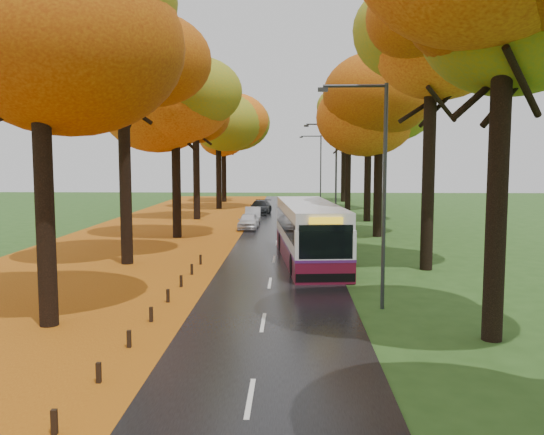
{
  "coord_description": "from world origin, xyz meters",
  "views": [
    {
      "loc": [
        0.9,
        -12.4,
        5.37
      ],
      "look_at": [
        0.0,
        14.83,
        2.6
      ],
      "focal_mm": 38.0,
      "sensor_mm": 36.0,
      "label": 1
    }
  ],
  "objects_px": {
    "streetlamp_far": "(318,165)",
    "streetlamp_near": "(377,178)",
    "streetlamp_mid": "(333,168)",
    "car_silver": "(253,214)",
    "car_white": "(248,221)",
    "bus": "(309,231)",
    "car_dark": "(260,207)"
  },
  "relations": [
    {
      "from": "streetlamp_near",
      "to": "car_silver",
      "type": "distance_m",
      "value": 29.39
    },
    {
      "from": "car_dark",
      "to": "car_silver",
      "type": "bearing_deg",
      "value": -85.79
    },
    {
      "from": "streetlamp_far",
      "to": "car_dark",
      "type": "distance_m",
      "value": 11.33
    },
    {
      "from": "streetlamp_far",
      "to": "bus",
      "type": "height_order",
      "value": "streetlamp_far"
    },
    {
      "from": "bus",
      "to": "streetlamp_near",
      "type": "bearing_deg",
      "value": -82.82
    },
    {
      "from": "streetlamp_near",
      "to": "streetlamp_far",
      "type": "relative_size",
      "value": 1.0
    },
    {
      "from": "streetlamp_mid",
      "to": "bus",
      "type": "distance_m",
      "value": 13.08
    },
    {
      "from": "streetlamp_near",
      "to": "car_dark",
      "type": "distance_m",
      "value": 36.05
    },
    {
      "from": "streetlamp_near",
      "to": "streetlamp_far",
      "type": "distance_m",
      "value": 44.0
    },
    {
      "from": "car_silver",
      "to": "bus",
      "type": "bearing_deg",
      "value": -80.37
    },
    {
      "from": "bus",
      "to": "car_silver",
      "type": "height_order",
      "value": "bus"
    },
    {
      "from": "streetlamp_mid",
      "to": "bus",
      "type": "relative_size",
      "value": 0.68
    },
    {
      "from": "streetlamp_mid",
      "to": "streetlamp_near",
      "type": "bearing_deg",
      "value": -90.0
    },
    {
      "from": "streetlamp_mid",
      "to": "bus",
      "type": "height_order",
      "value": "streetlamp_mid"
    },
    {
      "from": "streetlamp_near",
      "to": "streetlamp_mid",
      "type": "distance_m",
      "value": 22.0
    },
    {
      "from": "car_white",
      "to": "car_silver",
      "type": "xyz_separation_m",
      "value": [
        0.0,
        5.29,
        -0.0
      ]
    },
    {
      "from": "streetlamp_near",
      "to": "streetlamp_far",
      "type": "xyz_separation_m",
      "value": [
        0.0,
        44.0,
        0.0
      ]
    },
    {
      "from": "streetlamp_near",
      "to": "car_white",
      "type": "distance_m",
      "value": 24.31
    },
    {
      "from": "car_silver",
      "to": "car_dark",
      "type": "distance_m",
      "value": 6.9
    },
    {
      "from": "streetlamp_far",
      "to": "streetlamp_near",
      "type": "bearing_deg",
      "value": -90.0
    },
    {
      "from": "car_white",
      "to": "bus",
      "type": "bearing_deg",
      "value": -71.58
    },
    {
      "from": "streetlamp_mid",
      "to": "car_silver",
      "type": "height_order",
      "value": "streetlamp_mid"
    },
    {
      "from": "streetlamp_near",
      "to": "bus",
      "type": "xyz_separation_m",
      "value": [
        -2.09,
        9.46,
        -3.08
      ]
    },
    {
      "from": "streetlamp_far",
      "to": "car_silver",
      "type": "relative_size",
      "value": 2.13
    },
    {
      "from": "streetlamp_far",
      "to": "bus",
      "type": "bearing_deg",
      "value": -93.46
    },
    {
      "from": "bus",
      "to": "car_dark",
      "type": "relative_size",
      "value": 2.59
    },
    {
      "from": "car_white",
      "to": "car_silver",
      "type": "relative_size",
      "value": 0.97
    },
    {
      "from": "car_white",
      "to": "car_dark",
      "type": "xyz_separation_m",
      "value": [
        0.24,
        12.19,
        0.04
      ]
    },
    {
      "from": "streetlamp_near",
      "to": "streetlamp_far",
      "type": "height_order",
      "value": "same"
    },
    {
      "from": "streetlamp_mid",
      "to": "car_silver",
      "type": "distance_m",
      "value": 9.86
    },
    {
      "from": "streetlamp_mid",
      "to": "car_white",
      "type": "distance_m",
      "value": 7.57
    },
    {
      "from": "streetlamp_far",
      "to": "car_silver",
      "type": "height_order",
      "value": "streetlamp_far"
    }
  ]
}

